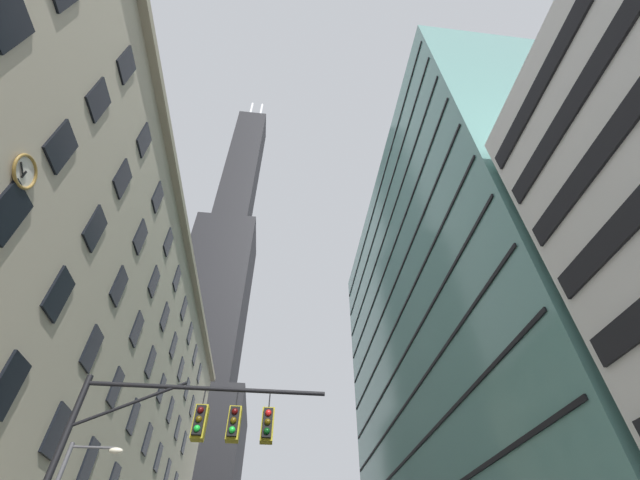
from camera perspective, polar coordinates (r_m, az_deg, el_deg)
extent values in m
cube|color=#B2A88E|center=(38.11, -33.77, -16.75)|extent=(13.50, 59.54, 29.60)
cube|color=#9E937A|center=(42.79, -18.16, -1.78)|extent=(0.70, 59.54, 0.60)
cube|color=black|center=(19.82, -38.08, -16.01)|extent=(0.14, 1.40, 2.20)
cube|color=black|center=(24.01, -33.52, -21.75)|extent=(0.14, 1.40, 2.20)
cube|color=black|center=(28.46, -30.13, -25.67)|extent=(0.14, 1.40, 2.20)
cube|color=black|center=(18.19, -38.03, 3.16)|extent=(0.14, 1.40, 2.20)
cube|color=black|center=(21.55, -33.28, -6.47)|extent=(0.14, 1.40, 2.20)
cube|color=black|center=(25.45, -29.81, -13.31)|extent=(0.14, 1.40, 2.20)
cube|color=black|center=(29.69, -27.17, -18.23)|extent=(0.14, 1.40, 2.20)
cube|color=black|center=(34.13, -25.11, -21.88)|extent=(0.14, 1.40, 2.20)
cube|color=black|center=(38.71, -23.46, -24.66)|extent=(0.14, 1.40, 2.20)
cube|color=black|center=(43.38, -22.10, -26.83)|extent=(0.14, 1.40, 2.20)
cube|color=black|center=(48.12, -20.98, -28.57)|extent=(0.14, 1.40, 2.20)
cube|color=black|center=(18.81, -37.97, 23.39)|extent=(0.14, 1.40, 2.20)
cube|color=black|center=(20.92, -33.03, 11.14)|extent=(0.14, 1.40, 2.20)
cube|color=black|center=(23.90, -29.46, 1.46)|extent=(0.14, 1.40, 2.20)
cube|color=black|center=(27.47, -26.79, -5.89)|extent=(0.14, 1.40, 2.20)
cube|color=black|center=(31.44, -24.71, -11.47)|extent=(0.14, 1.40, 2.20)
cube|color=black|center=(35.66, -23.05, -15.75)|extent=(0.14, 1.40, 2.20)
cube|color=black|center=(40.07, -21.71, -19.10)|extent=(0.14, 1.40, 2.20)
cube|color=black|center=(44.60, -20.59, -21.77)|extent=(0.14, 1.40, 2.20)
cube|color=black|center=(49.22, -19.66, -23.94)|extent=(0.14, 1.40, 2.20)
cube|color=black|center=(53.91, -18.86, -25.73)|extent=(0.14, 1.40, 2.20)
cube|color=black|center=(24.07, -29.09, 17.10)|extent=(0.14, 1.40, 2.20)
cube|color=black|center=(26.70, -26.37, 7.85)|extent=(0.14, 1.40, 2.20)
cube|color=black|center=(29.94, -24.28, 0.42)|extent=(0.14, 1.40, 2.20)
cube|color=black|center=(33.62, -22.63, -5.48)|extent=(0.14, 1.40, 2.20)
cube|color=black|center=(37.60, -21.30, -10.18)|extent=(0.14, 1.40, 2.20)
cube|color=black|center=(41.80, -20.19, -13.95)|extent=(0.14, 1.40, 2.20)
cube|color=black|center=(46.16, -19.27, -17.01)|extent=(0.14, 1.40, 2.20)
cube|color=black|center=(50.64, -18.48, -19.54)|extent=(0.14, 1.40, 2.20)
cube|color=black|center=(55.21, -17.81, -21.65)|extent=(0.14, 1.40, 2.20)
cube|color=black|center=(27.51, -25.93, 21.58)|extent=(0.14, 1.40, 2.20)
cube|color=black|center=(29.84, -23.83, 12.95)|extent=(0.14, 1.40, 2.20)
cube|color=black|center=(32.77, -22.19, 5.70)|extent=(0.14, 1.40, 2.20)
cube|color=black|center=(36.16, -20.86, -0.28)|extent=(0.14, 1.40, 2.20)
cube|color=black|center=(39.89, -19.78, -5.19)|extent=(0.14, 1.40, 2.20)
cube|color=black|center=(43.87, -18.87, -9.23)|extent=(0.14, 1.40, 2.20)
cube|color=black|center=(48.04, -18.10, -12.58)|extent=(0.14, 1.40, 2.20)
cube|color=black|center=(52.36, -17.44, -15.39)|extent=(0.14, 1.40, 2.20)
cube|color=black|center=(56.79, -16.87, -17.76)|extent=(0.14, 1.40, 2.20)
torus|color=olive|center=(18.74, -36.51, 7.84)|extent=(0.12, 1.37, 1.37)
cylinder|color=silver|center=(18.76, -36.61, 7.84)|extent=(0.05, 1.18, 1.18)
cube|color=black|center=(18.62, -36.63, 7.54)|extent=(0.03, 0.08, 0.35)
cube|color=black|center=(18.53, -36.81, 8.12)|extent=(0.03, 0.49, 0.30)
cube|color=black|center=(125.66, -15.05, -8.89)|extent=(19.27, 19.27, 59.39)
cube|color=black|center=(171.58, -10.99, 9.70)|extent=(12.39, 12.39, 74.24)
cylinder|color=silver|center=(210.89, -9.93, 17.40)|extent=(1.20, 1.20, 19.63)
cylinder|color=silver|center=(210.40, -8.53, 17.33)|extent=(1.20, 1.20, 19.63)
cube|color=black|center=(18.85, 37.12, 13.10)|extent=(0.16, 12.17, 1.10)
cube|color=black|center=(21.06, 33.55, 17.82)|extent=(0.16, 12.17, 1.10)
cube|color=black|center=(23.45, 30.54, 21.55)|extent=(0.16, 12.17, 1.10)
cube|color=slate|center=(46.76, 20.95, -12.90)|extent=(17.10, 44.91, 47.27)
cube|color=black|center=(39.19, 12.92, -27.66)|extent=(0.12, 43.91, 0.24)
cube|color=black|center=(40.41, 11.97, -22.24)|extent=(0.12, 43.91, 0.24)
cube|color=black|center=(41.99, 11.15, -17.18)|extent=(0.12, 43.91, 0.24)
cube|color=black|center=(43.87, 10.44, -12.52)|extent=(0.12, 43.91, 0.24)
cube|color=black|center=(46.02, 9.81, -8.26)|extent=(0.12, 43.91, 0.24)
cube|color=black|center=(48.41, 9.25, -4.41)|extent=(0.12, 43.91, 0.24)
cube|color=black|center=(51.00, 8.75, -0.93)|extent=(0.12, 43.91, 0.24)
cube|color=black|center=(53.77, 8.30, 2.20)|extent=(0.12, 43.91, 0.24)
cube|color=black|center=(56.68, 7.90, 5.02)|extent=(0.12, 43.91, 0.24)
cylinder|color=black|center=(14.75, -15.60, -19.77)|extent=(7.83, 0.14, 0.14)
cylinder|color=black|center=(15.07, -25.42, -20.35)|extent=(3.22, 0.10, 1.62)
cylinder|color=black|center=(14.65, -16.23, -20.78)|extent=(0.04, 0.04, 0.60)
cube|color=black|center=(14.40, -16.86, -23.50)|extent=(0.30, 0.30, 0.90)
cube|color=olive|center=(14.56, -16.79, -23.73)|extent=(0.40, 0.40, 1.04)
sphere|color=#450808|center=(14.34, -16.69, -22.25)|extent=(0.20, 0.20, 0.20)
sphere|color=#4B3A08|center=(14.25, -16.93, -23.28)|extent=(0.20, 0.20, 0.20)
sphere|color=green|center=(14.16, -17.18, -24.33)|extent=(0.20, 0.20, 0.20)
cylinder|color=black|center=(14.52, -11.77, -21.33)|extent=(0.04, 0.04, 0.60)
cube|color=black|center=(14.26, -12.24, -24.11)|extent=(0.30, 0.30, 0.90)
cube|color=olive|center=(14.42, -12.20, -24.33)|extent=(0.40, 0.40, 1.04)
sphere|color=#450808|center=(14.21, -12.09, -22.84)|extent=(0.20, 0.20, 0.20)
sphere|color=#4B3A08|center=(14.11, -12.27, -23.89)|extent=(0.20, 0.20, 0.20)
sphere|color=green|center=(14.02, -12.45, -24.96)|extent=(0.20, 0.20, 0.20)
cylinder|color=black|center=(14.47, -7.22, -21.77)|extent=(0.04, 0.04, 0.60)
cube|color=black|center=(14.21, -7.51, -24.57)|extent=(0.30, 0.30, 0.90)
cube|color=olive|center=(14.37, -7.53, -24.79)|extent=(0.40, 0.40, 1.04)
sphere|color=red|center=(14.15, -7.39, -23.30)|extent=(0.20, 0.20, 0.20)
sphere|color=#4B3A08|center=(14.06, -7.50, -24.36)|extent=(0.20, 0.20, 0.20)
sphere|color=#083D10|center=(13.97, -7.61, -25.45)|extent=(0.20, 0.20, 0.20)
cylinder|color=#47474C|center=(20.95, -29.56, -24.37)|extent=(1.82, 0.10, 0.10)
ellipsoid|color=#EFE5C6|center=(20.63, -27.14, -25.22)|extent=(0.56, 0.32, 0.24)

